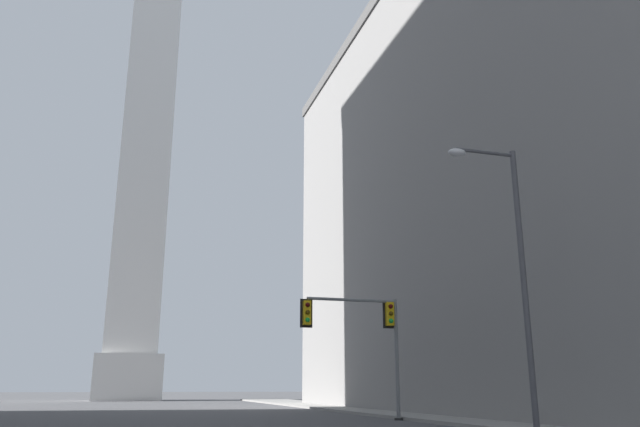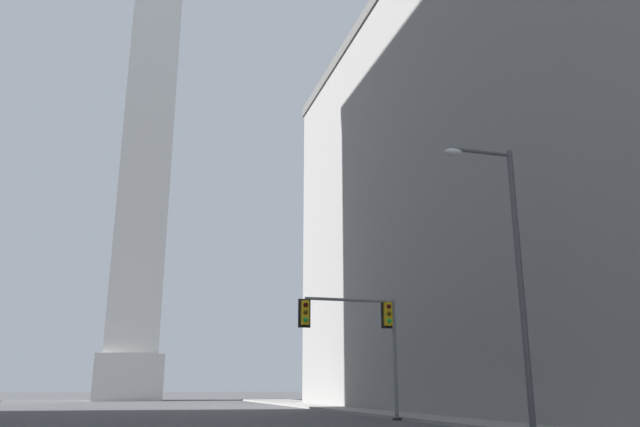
{
  "view_description": "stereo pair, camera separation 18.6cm",
  "coord_description": "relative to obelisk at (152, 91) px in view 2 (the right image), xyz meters",
  "views": [
    {
      "loc": [
        0.19,
        -2.37,
        1.47
      ],
      "look_at": [
        15.98,
        51.08,
        17.0
      ],
      "focal_mm": 35.0,
      "sensor_mm": 36.0,
      "label": 1
    },
    {
      "loc": [
        0.37,
        -2.42,
        1.47
      ],
      "look_at": [
        15.98,
        51.08,
        17.0
      ],
      "focal_mm": 35.0,
      "sensor_mm": 36.0,
      "label": 2
    }
  ],
  "objects": [
    {
      "name": "obelisk",
      "position": [
        0.0,
        0.0,
        0.0
      ],
      "size": [
        7.37,
        7.37,
        78.85
      ],
      "color": "silver",
      "rests_on": "ground_plane"
    },
    {
      "name": "sidewalk_right",
      "position": [
        14.83,
        -47.07,
        -38.08
      ],
      "size": [
        5.0,
        88.25,
        0.15
      ],
      "primitive_type": "cube",
      "color": "gray",
      "rests_on": "ground_plane"
    },
    {
      "name": "traffic_light_mid_right",
      "position": [
        10.57,
        -48.13,
        -33.94
      ],
      "size": [
        4.86,
        0.52,
        5.53
      ],
      "color": "slate",
      "rests_on": "ground_plane"
    },
    {
      "name": "street_lamp",
      "position": [
        11.95,
        -58.45,
        -32.56
      ],
      "size": [
        2.57,
        0.36,
        9.32
      ],
      "color": "#4C4C51",
      "rests_on": "ground_plane"
    },
    {
      "name": "building_right",
      "position": [
        28.14,
        -45.95,
        -23.99
      ],
      "size": [
        26.87,
        50.83,
        28.31
      ],
      "color": "gray",
      "rests_on": "ground_plane"
    }
  ]
}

